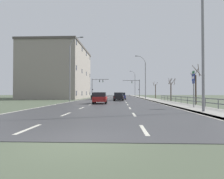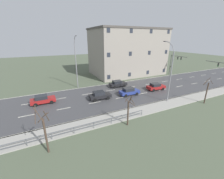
{
  "view_description": "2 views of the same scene",
  "coord_description": "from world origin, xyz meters",
  "px_view_note": "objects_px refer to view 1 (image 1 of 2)",
  "views": [
    {
      "loc": [
        1.38,
        -5.69,
        1.49
      ],
      "look_at": [
        -0.98,
        51.22,
        2.5
      ],
      "focal_mm": 30.77,
      "sensor_mm": 36.0,
      "label": 1
    },
    {
      "loc": [
        25.14,
        21.54,
        11.07
      ],
      "look_at": [
        0.0,
        33.6,
        1.09
      ],
      "focal_mm": 23.15,
      "sensor_mm": 36.0,
      "label": 2
    }
  ],
  "objects_px": {
    "car_near_left": "(119,97)",
    "brick_building": "(59,73)",
    "car_near_right": "(122,96)",
    "street_lamp_foreground": "(200,44)",
    "street_lamp_left_bank": "(71,70)",
    "car_mid_centre": "(121,96)",
    "car_distant": "(96,96)",
    "highway_sign": "(194,84)",
    "traffic_signal_right": "(136,86)",
    "car_far_left": "(100,98)",
    "traffic_signal_left": "(96,84)",
    "street_lamp_midground": "(145,78)",
    "street_lamp_distant": "(135,84)"
  },
  "relations": [
    {
      "from": "car_near_right",
      "to": "brick_building",
      "type": "relative_size",
      "value": 0.19
    },
    {
      "from": "street_lamp_distant",
      "to": "car_far_left",
      "type": "xyz_separation_m",
      "value": [
        -8.8,
        -52.96,
        -4.37
      ]
    },
    {
      "from": "car_near_right",
      "to": "car_near_left",
      "type": "height_order",
      "value": "same"
    },
    {
      "from": "car_distant",
      "to": "car_near_right",
      "type": "xyz_separation_m",
      "value": [
        5.65,
        -0.36,
        0.0
      ]
    },
    {
      "from": "car_mid_centre",
      "to": "car_near_right",
      "type": "distance_m",
      "value": 7.06
    },
    {
      "from": "traffic_signal_right",
      "to": "car_near_left",
      "type": "distance_m",
      "value": 29.02
    },
    {
      "from": "brick_building",
      "to": "street_lamp_left_bank",
      "type": "bearing_deg",
      "value": -66.54
    },
    {
      "from": "car_near_left",
      "to": "brick_building",
      "type": "xyz_separation_m",
      "value": [
        -16.41,
        15.77,
        6.15
      ]
    },
    {
      "from": "car_mid_centre",
      "to": "street_lamp_distant",
      "type": "bearing_deg",
      "value": 82.35
    },
    {
      "from": "car_distant",
      "to": "brick_building",
      "type": "height_order",
      "value": "brick_building"
    },
    {
      "from": "traffic_signal_left",
      "to": "car_far_left",
      "type": "distance_m",
      "value": 37.7
    },
    {
      "from": "street_lamp_midground",
      "to": "car_near_left",
      "type": "bearing_deg",
      "value": -120.22
    },
    {
      "from": "car_distant",
      "to": "car_near_right",
      "type": "bearing_deg",
      "value": -1.13
    },
    {
      "from": "highway_sign",
      "to": "car_near_right",
      "type": "distance_m",
      "value": 24.73
    },
    {
      "from": "traffic_signal_right",
      "to": "street_lamp_foreground",
      "type": "bearing_deg",
      "value": -89.32
    },
    {
      "from": "street_lamp_midground",
      "to": "brick_building",
      "type": "xyz_separation_m",
      "value": [
        -22.68,
        5.02,
        1.77
      ]
    },
    {
      "from": "traffic_signal_right",
      "to": "highway_sign",
      "type": "bearing_deg",
      "value": -88.04
    },
    {
      "from": "car_near_right",
      "to": "street_lamp_foreground",
      "type": "bearing_deg",
      "value": -76.66
    },
    {
      "from": "street_lamp_midground",
      "to": "traffic_signal_left",
      "type": "relative_size",
      "value": 1.7
    },
    {
      "from": "street_lamp_distant",
      "to": "brick_building",
      "type": "relative_size",
      "value": 0.48
    },
    {
      "from": "highway_sign",
      "to": "car_near_left",
      "type": "xyz_separation_m",
      "value": [
        -7.23,
        17.61,
        -1.51
      ]
    },
    {
      "from": "car_far_left",
      "to": "car_near_left",
      "type": "distance_m",
      "value": 10.18
    },
    {
      "from": "street_lamp_distant",
      "to": "car_distant",
      "type": "relative_size",
      "value": 2.52
    },
    {
      "from": "street_lamp_distant",
      "to": "car_far_left",
      "type": "bearing_deg",
      "value": -99.44
    },
    {
      "from": "street_lamp_foreground",
      "to": "car_near_right",
      "type": "distance_m",
      "value": 28.67
    },
    {
      "from": "traffic_signal_right",
      "to": "car_mid_centre",
      "type": "bearing_deg",
      "value": -108.73
    },
    {
      "from": "street_lamp_left_bank",
      "to": "car_mid_centre",
      "type": "relative_size",
      "value": 2.76
    },
    {
      "from": "traffic_signal_left",
      "to": "car_near_left",
      "type": "distance_m",
      "value": 28.58
    },
    {
      "from": "car_mid_centre",
      "to": "car_distant",
      "type": "height_order",
      "value": "same"
    },
    {
      "from": "street_lamp_midground",
      "to": "brick_building",
      "type": "height_order",
      "value": "brick_building"
    },
    {
      "from": "street_lamp_left_bank",
      "to": "traffic_signal_right",
      "type": "xyz_separation_m",
      "value": [
        14.27,
        30.48,
        -1.72
      ]
    },
    {
      "from": "traffic_signal_left",
      "to": "car_distant",
      "type": "relative_size",
      "value": 1.5
    },
    {
      "from": "street_lamp_distant",
      "to": "street_lamp_left_bank",
      "type": "height_order",
      "value": "street_lamp_left_bank"
    },
    {
      "from": "street_lamp_midground",
      "to": "car_mid_centre",
      "type": "relative_size",
      "value": 2.53
    },
    {
      "from": "street_lamp_midground",
      "to": "street_lamp_left_bank",
      "type": "xyz_separation_m",
      "value": [
        -14.88,
        -12.94,
        0.5
      ]
    },
    {
      "from": "car_distant",
      "to": "car_near_left",
      "type": "distance_m",
      "value": 8.26
    },
    {
      "from": "street_lamp_left_bank",
      "to": "highway_sign",
      "type": "distance_m",
      "value": 22.37
    },
    {
      "from": "street_lamp_midground",
      "to": "car_mid_centre",
      "type": "distance_m",
      "value": 7.61
    },
    {
      "from": "car_far_left",
      "to": "traffic_signal_right",
      "type": "bearing_deg",
      "value": 76.64
    },
    {
      "from": "traffic_signal_right",
      "to": "car_mid_centre",
      "type": "distance_m",
      "value": 16.21
    },
    {
      "from": "street_lamp_distant",
      "to": "traffic_signal_left",
      "type": "height_order",
      "value": "street_lamp_distant"
    },
    {
      "from": "street_lamp_foreground",
      "to": "street_lamp_distant",
      "type": "bearing_deg",
      "value": 89.95
    },
    {
      "from": "street_lamp_foreground",
      "to": "car_distant",
      "type": "xyz_separation_m",
      "value": [
        -11.29,
        28.13,
        -4.38
      ]
    },
    {
      "from": "street_lamp_foreground",
      "to": "highway_sign",
      "type": "distance_m",
      "value": 5.01
    },
    {
      "from": "street_lamp_foreground",
      "to": "street_lamp_left_bank",
      "type": "height_order",
      "value": "street_lamp_left_bank"
    },
    {
      "from": "street_lamp_distant",
      "to": "car_near_right",
      "type": "distance_m",
      "value": 37.62
    },
    {
      "from": "street_lamp_foreground",
      "to": "street_lamp_distant",
      "type": "distance_m",
      "value": 64.69
    },
    {
      "from": "traffic_signal_right",
      "to": "car_near_left",
      "type": "relative_size",
      "value": 1.41
    },
    {
      "from": "street_lamp_foreground",
      "to": "traffic_signal_left",
      "type": "height_order",
      "value": "street_lamp_foreground"
    },
    {
      "from": "street_lamp_foreground",
      "to": "highway_sign",
      "type": "relative_size",
      "value": 2.95
    }
  ]
}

